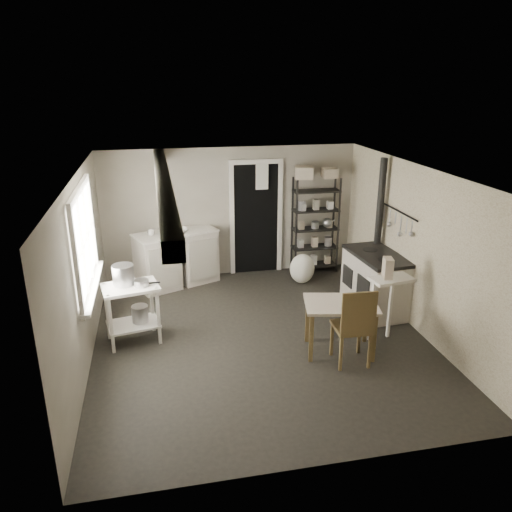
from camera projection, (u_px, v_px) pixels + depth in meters
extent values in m
plane|color=black|center=(260.00, 337.00, 6.95)|extent=(5.00, 5.00, 0.00)
plane|color=silver|center=(261.00, 173.00, 6.18)|extent=(5.00, 5.00, 0.00)
cube|color=#9F9787|center=(231.00, 212.00, 8.87)|extent=(4.50, 0.02, 2.30)
cube|color=#9F9787|center=(322.00, 359.00, 4.26)|extent=(4.50, 0.02, 2.30)
cube|color=#9F9787|center=(82.00, 273.00, 6.14)|extent=(0.02, 5.00, 2.30)
cube|color=#9F9787|center=(417.00, 249.00, 6.99)|extent=(0.02, 5.00, 2.30)
cylinder|color=#ACACAF|center=(123.00, 276.00, 6.60)|extent=(0.34, 0.34, 0.30)
cylinder|color=#ACACAF|center=(142.00, 284.00, 6.58)|extent=(0.24, 0.24, 0.11)
cylinder|color=#ACACAF|center=(140.00, 314.00, 6.77)|extent=(0.26, 0.26, 0.24)
imported|color=silver|center=(181.00, 232.00, 8.43)|extent=(0.38, 0.38, 0.07)
imported|color=silver|center=(151.00, 234.00, 8.27)|extent=(0.15, 0.15, 0.09)
imported|color=silver|center=(304.00, 200.00, 8.82)|extent=(0.08, 0.09, 0.18)
cube|color=beige|center=(304.00, 164.00, 8.60)|extent=(0.36, 0.33, 0.21)
cube|color=beige|center=(330.00, 164.00, 8.69)|extent=(0.26, 0.24, 0.16)
cube|color=beige|center=(388.00, 269.00, 6.63)|extent=(0.15, 0.20, 0.28)
imported|color=silver|center=(361.00, 297.00, 6.29)|extent=(0.12, 0.12, 0.09)
ellipsoid|color=white|center=(302.00, 270.00, 8.73)|extent=(0.52, 0.47, 0.53)
cylinder|color=silver|center=(353.00, 323.00, 7.21)|extent=(0.15, 0.15, 0.15)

